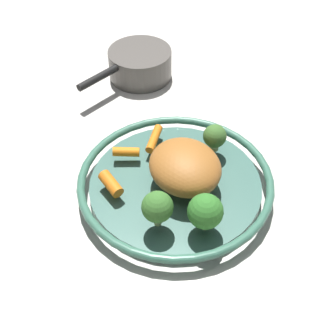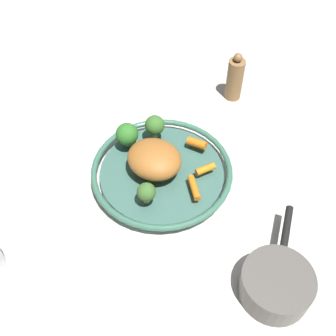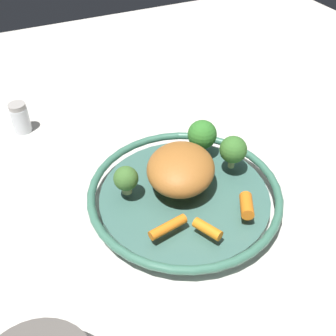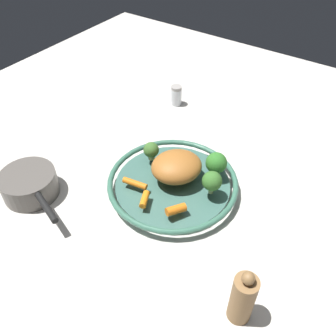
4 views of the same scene
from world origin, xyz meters
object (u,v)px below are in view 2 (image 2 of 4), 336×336
Objects in this scene: baby_carrot_left at (199,143)px; baby_carrot_center at (207,169)px; broccoli_floret_mid at (129,134)px; broccoli_floret_edge at (148,192)px; broccoli_floret_large at (157,125)px; pepper_mill at (236,79)px; saucepan at (278,284)px; baby_carrot_back at (196,187)px; serving_bowl at (164,172)px; roast_chicken_piece at (156,157)px.

baby_carrot_left reaches higher than baby_carrot_center.
broccoli_floret_edge is at bearing -164.23° from broccoli_floret_mid.
broccoli_floret_large is 0.30m from pepper_mill.
saucepan is at bearing -128.41° from broccoli_floret_edge.
baby_carrot_left is 0.18m from broccoli_floret_mid.
broccoli_floret_edge is 0.46m from pepper_mill.
baby_carrot_center is at bearing -29.43° from baby_carrot_back.
serving_bowl is 0.12m from baby_carrot_left.
pepper_mill is (0.23, -0.12, 0.02)m from baby_carrot_left.
pepper_mill is at bearing -32.05° from broccoli_floret_edge.
baby_carrot_back is 0.11m from broccoli_floret_edge.
broccoli_floret_edge is at bearing 174.40° from broccoli_floret_large.
baby_carrot_left is at bearing 10.21° from baby_carrot_center.
broccoli_floret_large is 1.02× the size of broccoli_floret_mid.
saucepan is at bearing -160.08° from baby_carrot_left.
baby_carrot_back is 1.02× the size of broccoli_floret_mid.
serving_bowl is 0.05m from roast_chicken_piece.
broccoli_floret_mid is 1.21× the size of broccoli_floret_edge.
serving_bowl is at bearing 127.67° from baby_carrot_left.
broccoli_floret_large is (0.10, -0.00, 0.01)m from roast_chicken_piece.
baby_carrot_center is 0.21m from broccoli_floret_mid.
serving_bowl is 6.47× the size of broccoli_floret_edge.
broccoli_floret_mid is at bearing 47.09° from baby_carrot_back.
serving_bowl is at bearing -171.59° from broccoli_floret_large.
roast_chicken_piece is 0.10m from broccoli_floret_mid.
roast_chicken_piece is 2.72× the size of baby_carrot_left.
broccoli_floret_mid is 0.18m from broccoli_floret_edge.
broccoli_floret_mid is at bearing 110.39° from broccoli_floret_large.
serving_bowl is 0.11m from broccoli_floret_edge.
broccoli_floret_mid is (0.09, 0.19, 0.03)m from baby_carrot_center.
broccoli_floret_mid is (-0.03, 0.07, -0.00)m from broccoli_floret_large.
baby_carrot_back is 0.27× the size of saucepan.
baby_carrot_back is 1.00× the size of broccoli_floret_large.
serving_bowl is 7.04× the size of baby_carrot_left.
baby_carrot_center is at bearing -169.79° from baby_carrot_left.
broccoli_floret_mid reaches higher than saucepan.
pepper_mill is 0.62× the size of saucepan.
serving_bowl is 7.16× the size of baby_carrot_center.
baby_carrot_left is at bearing -109.10° from broccoli_floret_large.
baby_carrot_left is at bearing 151.99° from pepper_mill.
baby_carrot_back is (-0.07, -0.07, 0.03)m from serving_bowl.
baby_carrot_left reaches higher than serving_bowl.
roast_chicken_piece is at bearing 81.38° from baby_carrot_center.
baby_carrot_left is at bearing -52.33° from serving_bowl.
broccoli_floret_edge is 0.22× the size of saucepan.
broccoli_floret_large reaches higher than baby_carrot_left.
broccoli_floret_mid reaches higher than broccoli_floret_edge.
roast_chicken_piece is at bearing 38.25° from saucepan.
baby_carrot_left is 0.14m from baby_carrot_back.
roast_chicken_piece is at bearing 74.21° from serving_bowl.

